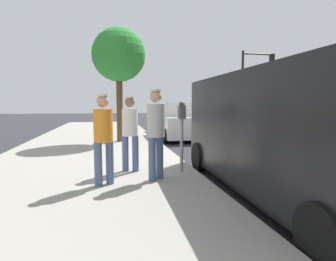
{
  "coord_description": "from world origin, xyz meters",
  "views": [
    {
      "loc": [
        2.84,
        6.58,
        1.63
      ],
      "look_at": [
        1.65,
        0.85,
        1.05
      ],
      "focal_mm": 29.59,
      "sensor_mm": 36.0,
      "label": 1
    }
  ],
  "objects_px": {
    "pedestrian_in_gray": "(156,128)",
    "pedestrian_in_orange": "(103,134)",
    "parked_sedan_behind": "(178,122)",
    "traffic_light_corner": "(254,76)",
    "street_tree": "(119,56)",
    "pedestrian_in_white": "(130,129)",
    "parked_van": "(287,131)",
    "parking_meter_near": "(182,124)"
  },
  "relations": [
    {
      "from": "pedestrian_in_orange",
      "to": "street_tree",
      "type": "xyz_separation_m",
      "value": [
        -0.48,
        -5.82,
        2.34
      ]
    },
    {
      "from": "parked_van",
      "to": "parked_sedan_behind",
      "type": "relative_size",
      "value": 1.18
    },
    {
      "from": "pedestrian_in_gray",
      "to": "pedestrian_in_orange",
      "type": "relative_size",
      "value": 1.06
    },
    {
      "from": "parking_meter_near",
      "to": "pedestrian_in_gray",
      "type": "bearing_deg",
      "value": 39.12
    },
    {
      "from": "traffic_light_corner",
      "to": "parking_meter_near",
      "type": "bearing_deg",
      "value": 55.64
    },
    {
      "from": "pedestrian_in_orange",
      "to": "parked_sedan_behind",
      "type": "distance_m",
      "value": 8.17
    },
    {
      "from": "pedestrian_in_white",
      "to": "parked_sedan_behind",
      "type": "relative_size",
      "value": 0.37
    },
    {
      "from": "parked_van",
      "to": "traffic_light_corner",
      "type": "height_order",
      "value": "traffic_light_corner"
    },
    {
      "from": "pedestrian_in_orange",
      "to": "parked_sedan_behind",
      "type": "bearing_deg",
      "value": -113.36
    },
    {
      "from": "pedestrian_in_gray",
      "to": "street_tree",
      "type": "distance_m",
      "value": 6.13
    },
    {
      "from": "traffic_light_corner",
      "to": "pedestrian_in_orange",
      "type": "bearing_deg",
      "value": 52.24
    },
    {
      "from": "parked_sedan_behind",
      "to": "parked_van",
      "type": "bearing_deg",
      "value": 89.22
    },
    {
      "from": "parking_meter_near",
      "to": "traffic_light_corner",
      "type": "height_order",
      "value": "traffic_light_corner"
    },
    {
      "from": "pedestrian_in_orange",
      "to": "street_tree",
      "type": "distance_m",
      "value": 6.29
    },
    {
      "from": "pedestrian_in_orange",
      "to": "parked_van",
      "type": "height_order",
      "value": "parked_van"
    },
    {
      "from": "pedestrian_in_white",
      "to": "street_tree",
      "type": "distance_m",
      "value": 5.43
    },
    {
      "from": "pedestrian_in_gray",
      "to": "parked_sedan_behind",
      "type": "distance_m",
      "value": 7.69
    },
    {
      "from": "parked_van",
      "to": "street_tree",
      "type": "distance_m",
      "value": 7.48
    },
    {
      "from": "street_tree",
      "to": "parked_sedan_behind",
      "type": "bearing_deg",
      "value": -148.77
    },
    {
      "from": "pedestrian_in_gray",
      "to": "parked_van",
      "type": "xyz_separation_m",
      "value": [
        -2.15,
        0.95,
        0.0
      ]
    },
    {
      "from": "parked_van",
      "to": "parked_sedan_behind",
      "type": "xyz_separation_m",
      "value": [
        -0.11,
        -8.29,
        -0.41
      ]
    },
    {
      "from": "parking_meter_near",
      "to": "pedestrian_in_white",
      "type": "xyz_separation_m",
      "value": [
        1.08,
        -0.25,
        -0.11
      ]
    },
    {
      "from": "pedestrian_in_white",
      "to": "street_tree",
      "type": "bearing_deg",
      "value": -89.35
    },
    {
      "from": "pedestrian_in_gray",
      "to": "parked_van",
      "type": "height_order",
      "value": "parked_van"
    },
    {
      "from": "pedestrian_in_gray",
      "to": "pedestrian_in_white",
      "type": "xyz_separation_m",
      "value": [
        0.44,
        -0.78,
        -0.08
      ]
    },
    {
      "from": "street_tree",
      "to": "parking_meter_near",
      "type": "bearing_deg",
      "value": 102.47
    },
    {
      "from": "traffic_light_corner",
      "to": "street_tree",
      "type": "distance_m",
      "value": 11.73
    },
    {
      "from": "pedestrian_in_gray",
      "to": "pedestrian_in_orange",
      "type": "height_order",
      "value": "pedestrian_in_gray"
    },
    {
      "from": "traffic_light_corner",
      "to": "parked_van",
      "type": "bearing_deg",
      "value": 63.47
    },
    {
      "from": "parking_meter_near",
      "to": "street_tree",
      "type": "relative_size",
      "value": 0.35
    },
    {
      "from": "pedestrian_in_white",
      "to": "pedestrian_in_orange",
      "type": "bearing_deg",
      "value": 59.81
    },
    {
      "from": "pedestrian_in_orange",
      "to": "parked_van",
      "type": "bearing_deg",
      "value": 165.57
    },
    {
      "from": "parking_meter_near",
      "to": "pedestrian_in_white",
      "type": "relative_size",
      "value": 0.94
    },
    {
      "from": "pedestrian_in_orange",
      "to": "pedestrian_in_white",
      "type": "relative_size",
      "value": 1.01
    },
    {
      "from": "pedestrian_in_white",
      "to": "parked_van",
      "type": "distance_m",
      "value": 3.11
    },
    {
      "from": "parked_van",
      "to": "street_tree",
      "type": "bearing_deg",
      "value": -68.28
    },
    {
      "from": "parked_sedan_behind",
      "to": "street_tree",
      "type": "xyz_separation_m",
      "value": [
        2.75,
        1.67,
        2.67
      ]
    },
    {
      "from": "parking_meter_near",
      "to": "parked_van",
      "type": "distance_m",
      "value": 2.11
    },
    {
      "from": "parked_sedan_behind",
      "to": "pedestrian_in_gray",
      "type": "bearing_deg",
      "value": 72.89
    },
    {
      "from": "parking_meter_near",
      "to": "traffic_light_corner",
      "type": "relative_size",
      "value": 0.29
    },
    {
      "from": "pedestrian_in_white",
      "to": "parking_meter_near",
      "type": "bearing_deg",
      "value": 166.92
    },
    {
      "from": "parked_sedan_behind",
      "to": "traffic_light_corner",
      "type": "distance_m",
      "value": 8.97
    }
  ]
}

